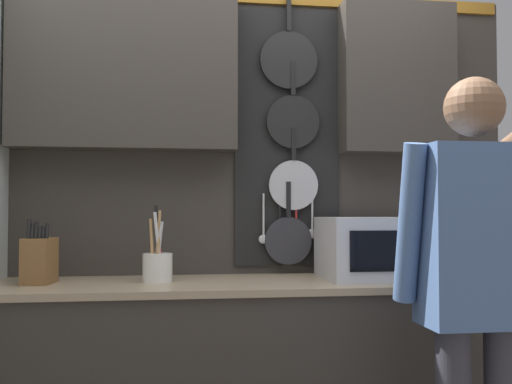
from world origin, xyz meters
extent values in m
cube|color=tan|center=(0.00, 0.00, 0.92)|extent=(2.14, 0.58, 0.03)
cube|color=#38332D|center=(0.00, 0.30, 1.16)|extent=(2.71, 0.04, 2.32)
cube|color=#38332D|center=(-0.54, 0.20, 1.90)|extent=(1.03, 0.16, 0.74)
cube|color=#38332D|center=(0.78, 0.20, 1.90)|extent=(0.56, 0.16, 0.74)
cube|color=black|center=(0.24, 0.27, 1.61)|extent=(0.52, 0.01, 1.27)
cylinder|color=black|center=(0.24, 0.24, 1.98)|extent=(0.28, 0.02, 0.28)
cube|color=black|center=(0.24, 0.24, 2.21)|extent=(0.02, 0.02, 0.17)
cylinder|color=black|center=(0.26, 0.24, 1.68)|extent=(0.26, 0.02, 0.26)
cube|color=black|center=(0.26, 0.24, 1.89)|extent=(0.02, 0.02, 0.17)
cylinder|color=#B7B7BC|center=(0.26, 0.24, 1.37)|extent=(0.24, 0.02, 0.24)
cube|color=black|center=(0.26, 0.24, 1.57)|extent=(0.02, 0.02, 0.16)
cylinder|color=#2D2D33|center=(0.24, 0.24, 1.10)|extent=(0.23, 0.02, 0.23)
cube|color=black|center=(0.24, 0.24, 1.30)|extent=(0.02, 0.02, 0.17)
cylinder|color=silver|center=(0.12, 0.24, 1.22)|extent=(0.01, 0.01, 0.21)
ellipsoid|color=silver|center=(0.12, 0.24, 1.11)|extent=(0.05, 0.01, 0.04)
cylinder|color=black|center=(0.20, 0.24, 1.24)|extent=(0.01, 0.01, 0.18)
ellipsoid|color=black|center=(0.20, 0.24, 1.13)|extent=(0.06, 0.01, 0.05)
cylinder|color=red|center=(0.28, 0.24, 1.21)|extent=(0.01, 0.01, 0.24)
ellipsoid|color=red|center=(0.28, 0.24, 1.07)|extent=(0.06, 0.01, 0.05)
cylinder|color=silver|center=(0.36, 0.24, 1.24)|extent=(0.01, 0.01, 0.18)
ellipsoid|color=silver|center=(0.36, 0.24, 1.13)|extent=(0.05, 0.01, 0.05)
cube|color=silver|center=(0.60, 0.01, 1.08)|extent=(0.49, 0.40, 0.28)
cube|color=black|center=(0.55, -0.19, 1.08)|extent=(0.27, 0.01, 0.17)
cube|color=#333338|center=(0.77, -0.19, 1.08)|extent=(0.11, 0.01, 0.21)
cube|color=brown|center=(-0.87, 0.01, 1.03)|extent=(0.13, 0.16, 0.19)
cylinder|color=black|center=(-0.90, -0.02, 1.17)|extent=(0.02, 0.03, 0.08)
cylinder|color=black|center=(-0.89, -0.02, 1.16)|extent=(0.02, 0.03, 0.06)
cylinder|color=black|center=(-0.87, -0.02, 1.16)|extent=(0.02, 0.03, 0.07)
cylinder|color=black|center=(-0.86, -0.02, 1.15)|extent=(0.02, 0.03, 0.05)
cylinder|color=black|center=(-0.85, -0.02, 1.15)|extent=(0.02, 0.03, 0.05)
cylinder|color=black|center=(-0.83, -0.02, 1.16)|extent=(0.02, 0.03, 0.06)
cylinder|color=white|center=(-0.38, 0.01, 1.00)|extent=(0.13, 0.13, 0.12)
cylinder|color=tan|center=(-0.38, 0.00, 1.12)|extent=(0.02, 0.05, 0.26)
cylinder|color=tan|center=(-0.38, 0.01, 1.08)|extent=(0.03, 0.05, 0.18)
cylinder|color=silver|center=(-0.38, 0.00, 1.11)|extent=(0.04, 0.02, 0.25)
cylinder|color=black|center=(-0.38, 0.01, 1.13)|extent=(0.03, 0.01, 0.28)
cylinder|color=tan|center=(-0.40, 0.01, 1.10)|extent=(0.03, 0.04, 0.22)
cylinder|color=red|center=(-0.37, 0.04, 1.08)|extent=(0.04, 0.03, 0.20)
cylinder|color=silver|center=(-0.38, 0.01, 1.08)|extent=(0.05, 0.05, 0.18)
cylinder|color=silver|center=(-0.37, 0.01, 1.09)|extent=(0.04, 0.04, 0.21)
cube|color=#4C6B9E|center=(0.75, -0.60, 1.16)|extent=(0.38, 0.22, 0.63)
sphere|color=brown|center=(0.75, -0.60, 1.61)|extent=(0.21, 0.21, 0.21)
cylinder|color=#4C6B9E|center=(0.52, -0.57, 1.20)|extent=(0.08, 0.19, 0.57)
cylinder|color=brown|center=(0.98, -0.33, 1.45)|extent=(0.08, 0.56, 0.24)
camera|label=1|loc=(-0.28, -2.48, 1.24)|focal=40.00mm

